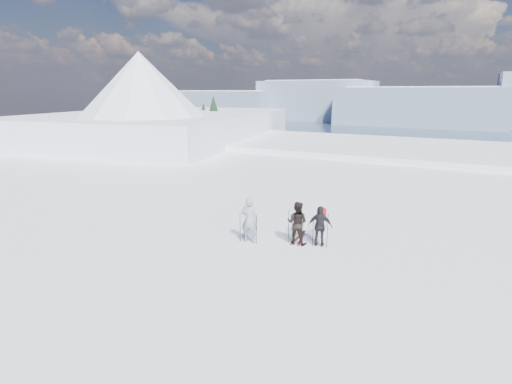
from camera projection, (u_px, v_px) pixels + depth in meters
lake_basin at (394, 215)px, 40.04m from camera, size 820.00×820.00×71.62m
far_mountain_range at (497, 103)px, 391.59m from camera, size 770.00×110.00×53.00m
near_ridge at (178, 164)px, 50.64m from camera, size 31.37×35.68×25.62m
skier_grey at (249, 220)px, 15.16m from camera, size 0.72×0.53×1.80m
skier_dark at (297, 223)px, 15.04m from camera, size 0.84×0.67×1.66m
skier_pack at (320, 226)px, 14.83m from camera, size 0.96×0.54×1.55m
backpack at (322, 199)px, 14.82m from camera, size 0.36×0.24×0.42m
ski_poles at (289, 229)px, 15.00m from camera, size 3.17×0.99×1.36m
skis_loose at (300, 238)px, 15.81m from camera, size 0.44×1.70×0.03m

